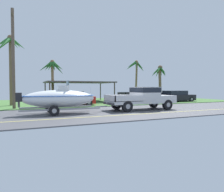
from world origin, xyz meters
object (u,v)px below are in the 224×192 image
(parked_pickup_background, at_px, (143,93))
(palm_tree_far_left, at_px, (136,69))
(boat_on_trailer, at_px, (59,98))
(parked_sedan_far, at_px, (71,99))
(pickup_truck_towing, at_px, (144,97))
(palm_tree_mid, at_px, (160,74))
(parked_sedan_near, at_px, (176,96))
(palm_tree_near_left, at_px, (10,53))
(palm_tree_near_right, at_px, (53,69))
(carport_awning, at_px, (79,83))
(utility_pole, at_px, (13,57))

(parked_pickup_background, bearing_deg, palm_tree_far_left, 68.36)
(boat_on_trailer, relative_size, parked_sedan_far, 1.41)
(pickup_truck_towing, xyz_separation_m, palm_tree_mid, (9.66, 11.01, 2.69))
(parked_sedan_near, bearing_deg, boat_on_trailer, -158.14)
(parked_pickup_background, bearing_deg, palm_tree_near_left, 179.87)
(palm_tree_near_right, bearing_deg, carport_awning, -29.62)
(utility_pole, bearing_deg, carport_awning, 42.10)
(parked_sedan_far, bearing_deg, parked_pickup_background, 12.88)
(parked_sedan_near, relative_size, carport_awning, 0.58)
(parked_sedan_far, bearing_deg, palm_tree_near_right, 97.34)
(parked_sedan_near, bearing_deg, parked_pickup_background, 151.64)
(boat_on_trailer, distance_m, parked_sedan_near, 16.29)
(pickup_truck_towing, relative_size, palm_tree_mid, 1.12)
(parked_sedan_far, relative_size, palm_tree_near_right, 0.83)
(palm_tree_mid, bearing_deg, parked_sedan_near, -103.71)
(carport_awning, distance_m, utility_pole, 9.53)
(parked_pickup_background, relative_size, parked_sedan_near, 1.23)
(parked_sedan_near, relative_size, parked_sedan_far, 1.07)
(palm_tree_far_left, bearing_deg, parked_pickup_background, -111.64)
(pickup_truck_towing, xyz_separation_m, parked_pickup_background, (4.91, 7.98, 0.02))
(pickup_truck_towing, distance_m, palm_tree_near_right, 13.75)
(parked_sedan_far, relative_size, palm_tree_mid, 0.85)
(carport_awning, distance_m, palm_tree_near_right, 3.66)
(parked_pickup_background, distance_m, palm_tree_near_right, 11.60)
(boat_on_trailer, bearing_deg, parked_pickup_background, 34.57)
(parked_sedan_far, distance_m, palm_tree_near_right, 7.34)
(parked_pickup_background, bearing_deg, palm_tree_near_right, 157.51)
(pickup_truck_towing, relative_size, utility_pole, 0.70)
(pickup_truck_towing, bearing_deg, palm_tree_near_right, 113.91)
(pickup_truck_towing, distance_m, parked_sedan_far, 7.41)
(boat_on_trailer, height_order, parked_sedan_far, boat_on_trailer)
(utility_pole, bearing_deg, palm_tree_near_left, 97.00)
(pickup_truck_towing, height_order, parked_pickup_background, parked_pickup_background)
(parked_sedan_near, xyz_separation_m, carport_awning, (-11.07, 4.59, 1.69))
(palm_tree_near_right, bearing_deg, palm_tree_far_left, 7.51)
(parked_sedan_far, xyz_separation_m, palm_tree_far_left, (11.88, 8.14, 3.97))
(palm_tree_near_left, distance_m, palm_tree_far_left, 18.27)
(pickup_truck_towing, xyz_separation_m, parked_sedan_far, (-4.60, 5.80, -0.34))
(pickup_truck_towing, height_order, boat_on_trailer, boat_on_trailer)
(pickup_truck_towing, relative_size, palm_tree_far_left, 0.94)
(boat_on_trailer, bearing_deg, parked_sedan_far, 70.46)
(pickup_truck_towing, bearing_deg, palm_tree_mid, 48.73)
(palm_tree_mid, bearing_deg, parked_pickup_background, -147.45)
(carport_awning, height_order, palm_tree_far_left, palm_tree_far_left)
(boat_on_trailer, height_order, parked_pickup_background, boat_on_trailer)
(boat_on_trailer, relative_size, palm_tree_near_left, 0.89)
(carport_awning, xyz_separation_m, palm_tree_near_left, (-7.39, -2.65, 2.70))
(pickup_truck_towing, bearing_deg, palm_tree_near_left, 141.31)
(parked_pickup_background, distance_m, palm_tree_mid, 6.23)
(parked_pickup_background, height_order, palm_tree_far_left, palm_tree_far_left)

